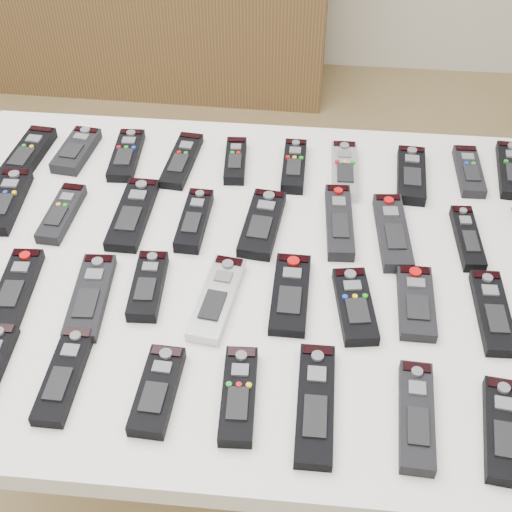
# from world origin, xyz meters

# --- Properties ---
(ground) EXTENTS (4.00, 4.00, 0.00)m
(ground) POSITION_xyz_m (0.00, 0.00, 0.00)
(ground) COLOR olive
(ground) RESTS_ON ground
(table) EXTENTS (1.25, 0.88, 0.78)m
(table) POSITION_xyz_m (0.10, -0.15, 0.72)
(table) COLOR white
(table) RESTS_ON ground
(remote_0) EXTENTS (0.07, 0.18, 0.02)m
(remote_0) POSITION_xyz_m (-0.41, 0.12, 0.79)
(remote_0) COLOR black
(remote_0) RESTS_ON table
(remote_1) EXTENTS (0.07, 0.15, 0.02)m
(remote_1) POSITION_xyz_m (-0.31, 0.14, 0.79)
(remote_1) COLOR black
(remote_1) RESTS_ON table
(remote_2) EXTENTS (0.06, 0.16, 0.02)m
(remote_2) POSITION_xyz_m (-0.20, 0.14, 0.79)
(remote_2) COLOR black
(remote_2) RESTS_ON table
(remote_3) EXTENTS (0.06, 0.18, 0.02)m
(remote_3) POSITION_xyz_m (-0.09, 0.13, 0.79)
(remote_3) COLOR black
(remote_3) RESTS_ON table
(remote_4) EXTENTS (0.05, 0.14, 0.02)m
(remote_4) POSITION_xyz_m (0.03, 0.14, 0.79)
(remote_4) COLOR black
(remote_4) RESTS_ON table
(remote_5) EXTENTS (0.05, 0.16, 0.02)m
(remote_5) POSITION_xyz_m (0.15, 0.13, 0.79)
(remote_5) COLOR black
(remote_5) RESTS_ON table
(remote_6) EXTENTS (0.06, 0.18, 0.02)m
(remote_6) POSITION_xyz_m (0.25, 0.13, 0.79)
(remote_6) COLOR #B7B7BC
(remote_6) RESTS_ON table
(remote_7) EXTENTS (0.06, 0.17, 0.02)m
(remote_7) POSITION_xyz_m (0.38, 0.13, 0.79)
(remote_7) COLOR black
(remote_7) RESTS_ON table
(remote_8) EXTENTS (0.05, 0.15, 0.02)m
(remote_8) POSITION_xyz_m (0.50, 0.15, 0.79)
(remote_8) COLOR black
(remote_8) RESTS_ON table
(remote_10) EXTENTS (0.07, 0.18, 0.02)m
(remote_10) POSITION_xyz_m (-0.40, -0.03, 0.79)
(remote_10) COLOR black
(remote_10) RESTS_ON table
(remote_11) EXTENTS (0.06, 0.16, 0.02)m
(remote_11) POSITION_xyz_m (-0.28, -0.06, 0.79)
(remote_11) COLOR black
(remote_11) RESTS_ON table
(remote_12) EXTENTS (0.06, 0.20, 0.02)m
(remote_12) POSITION_xyz_m (-0.15, -0.04, 0.79)
(remote_12) COLOR black
(remote_12) RESTS_ON table
(remote_13) EXTENTS (0.05, 0.16, 0.02)m
(remote_13) POSITION_xyz_m (-0.03, -0.05, 0.79)
(remote_13) COLOR black
(remote_13) RESTS_ON table
(remote_14) EXTENTS (0.08, 0.18, 0.02)m
(remote_14) POSITION_xyz_m (0.10, -0.05, 0.79)
(remote_14) COLOR black
(remote_14) RESTS_ON table
(remote_15) EXTENTS (0.06, 0.19, 0.02)m
(remote_15) POSITION_xyz_m (0.24, -0.03, 0.79)
(remote_15) COLOR black
(remote_15) RESTS_ON table
(remote_16) EXTENTS (0.07, 0.20, 0.02)m
(remote_16) POSITION_xyz_m (0.34, -0.05, 0.79)
(remote_16) COLOR black
(remote_16) RESTS_ON table
(remote_17) EXTENTS (0.05, 0.16, 0.02)m
(remote_17) POSITION_xyz_m (0.47, -0.05, 0.79)
(remote_17) COLOR black
(remote_17) RESTS_ON table
(remote_20) EXTENTS (0.06, 0.18, 0.02)m
(remote_20) POSITION_xyz_m (-0.30, -0.25, 0.79)
(remote_20) COLOR black
(remote_20) RESTS_ON table
(remote_21) EXTENTS (0.07, 0.19, 0.02)m
(remote_21) POSITION_xyz_m (-0.17, -0.26, 0.79)
(remote_21) COLOR black
(remote_21) RESTS_ON table
(remote_22) EXTENTS (0.06, 0.15, 0.02)m
(remote_22) POSITION_xyz_m (-0.08, -0.23, 0.79)
(remote_22) COLOR black
(remote_22) RESTS_ON table
(remote_23) EXTENTS (0.08, 0.19, 0.02)m
(remote_23) POSITION_xyz_m (0.04, -0.24, 0.79)
(remote_23) COLOR #B7B7BC
(remote_23) RESTS_ON table
(remote_24) EXTENTS (0.06, 0.18, 0.02)m
(remote_24) POSITION_xyz_m (0.16, -0.22, 0.79)
(remote_24) COLOR black
(remote_24) RESTS_ON table
(remote_25) EXTENTS (0.08, 0.16, 0.02)m
(remote_25) POSITION_xyz_m (0.27, -0.24, 0.79)
(remote_25) COLOR black
(remote_25) RESTS_ON table
(remote_26) EXTENTS (0.06, 0.16, 0.02)m
(remote_26) POSITION_xyz_m (0.37, -0.22, 0.79)
(remote_26) COLOR black
(remote_26) RESTS_ON table
(remote_27) EXTENTS (0.06, 0.18, 0.02)m
(remote_27) POSITION_xyz_m (0.49, -0.23, 0.79)
(remote_27) COLOR black
(remote_27) RESTS_ON table
(remote_31) EXTENTS (0.05, 0.17, 0.02)m
(remote_31) POSITION_xyz_m (-0.17, -0.42, 0.79)
(remote_31) COLOR black
(remote_31) RESTS_ON table
(remote_32) EXTENTS (0.06, 0.15, 0.02)m
(remote_32) POSITION_xyz_m (-0.02, -0.44, 0.79)
(remote_32) COLOR black
(remote_32) RESTS_ON table
(remote_33) EXTENTS (0.06, 0.17, 0.02)m
(remote_33) POSITION_xyz_m (0.10, -0.43, 0.79)
(remote_33) COLOR black
(remote_33) RESTS_ON table
(remote_34) EXTENTS (0.05, 0.21, 0.02)m
(remote_34) POSITION_xyz_m (0.21, -0.44, 0.79)
(remote_34) COLOR black
(remote_34) RESTS_ON table
(remote_35) EXTENTS (0.06, 0.18, 0.02)m
(remote_35) POSITION_xyz_m (0.36, -0.44, 0.79)
(remote_35) COLOR black
(remote_35) RESTS_ON table
(remote_36) EXTENTS (0.07, 0.17, 0.02)m
(remote_36) POSITION_xyz_m (0.48, -0.46, 0.79)
(remote_36) COLOR black
(remote_36) RESTS_ON table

